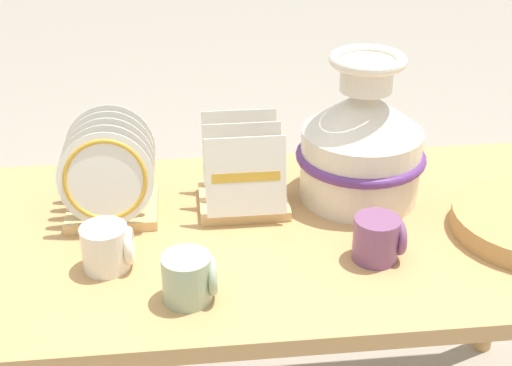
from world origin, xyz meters
TOP-DOWN VIEW (x-y plane):
  - display_table at (0.00, 0.00)m, footprint 1.52×0.70m
  - ceramic_vase at (0.24, 0.12)m, footprint 0.29×0.29m
  - dish_rack_round_plates at (-0.30, 0.09)m, footprint 0.19×0.19m
  - dish_rack_square_plates at (-0.02, 0.11)m, footprint 0.19×0.19m
  - mug_cream_glaze at (-0.29, -0.10)m, footprint 0.10×0.09m
  - mug_plum_glaze at (0.22, -0.13)m, footprint 0.10×0.09m
  - mug_sage_glaze at (-0.14, -0.22)m, footprint 0.10×0.09m

SIDE VIEW (x-z plane):
  - display_table at x=0.00m, z-range 0.25..0.89m
  - mug_cream_glaze at x=-0.29m, z-range 0.64..0.73m
  - mug_plum_glaze at x=0.22m, z-range 0.64..0.73m
  - mug_sage_glaze at x=-0.14m, z-range 0.64..0.73m
  - dish_rack_square_plates at x=-0.02m, z-range 0.60..0.79m
  - dish_rack_round_plates at x=-0.30m, z-range 0.62..0.84m
  - ceramic_vase at x=0.24m, z-range 0.61..0.94m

